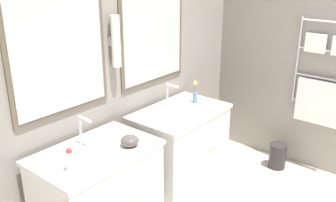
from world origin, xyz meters
The scene contains 11 objects.
wall_back centered at (0.00, 1.74, 1.31)m, with size 4.84×0.15×2.60m.
wall_right centered at (1.65, 0.76, 1.29)m, with size 0.13×3.56×2.60m.
vanity_left centered at (-0.58, 1.34, 0.41)m, with size 0.89×0.64×0.81m.
vanity_right centered at (0.42, 1.34, 0.41)m, with size 0.89×0.64×0.81m.
faucet_left centered at (-0.58, 1.52, 0.92)m, with size 0.17×0.14×0.23m.
faucet_right centered at (0.42, 1.52, 0.92)m, with size 0.17×0.14×0.23m.
toiletry_bottle centered at (-0.86, 1.29, 0.88)m, with size 0.06×0.06×0.16m.
amenity_bowl centered at (-0.37, 1.24, 0.85)m, with size 0.14×0.14×0.08m.
flower_vase centered at (0.67, 1.40, 0.90)m, with size 0.05×0.05×0.22m.
soap_dish centered at (0.29, 1.25, 0.83)m, with size 0.11×0.08×0.04m.
waste_bin centered at (1.38, 0.80, 0.14)m, with size 0.19×0.19×0.27m.
Camera 1 is at (-2.09, -0.54, 2.08)m, focal length 40.00 mm.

